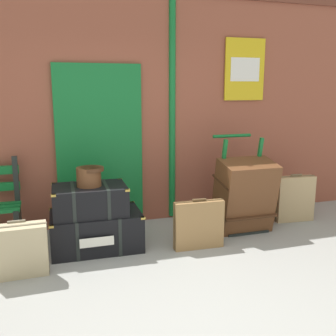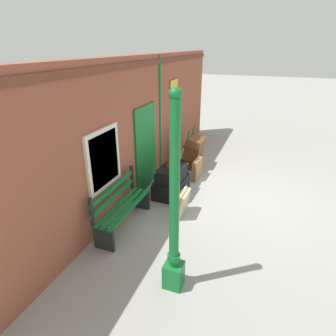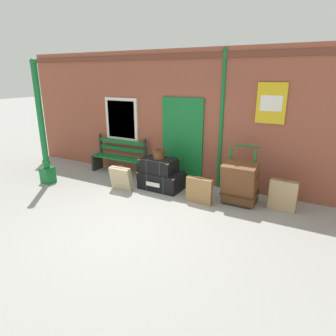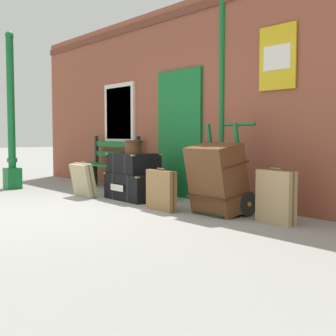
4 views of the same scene
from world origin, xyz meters
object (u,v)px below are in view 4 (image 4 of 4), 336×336
platform_bench (110,165)px  suitcase_umber (161,190)px  steamer_trunk_base (137,186)px  porters_trolley (226,193)px  lamp_post (11,130)px  large_brown_trunk (217,179)px  steamer_trunk_middle (134,163)px  round_hatbox (133,146)px  suitcase_cream (83,180)px  suitcase_slate (276,197)px

platform_bench → suitcase_umber: size_ratio=2.70×
steamer_trunk_base → porters_trolley: bearing=4.7°
lamp_post → large_brown_trunk: size_ratio=3.14×
large_brown_trunk → steamer_trunk_middle: bearing=-179.9°
round_hatbox → suitcase_cream: (-0.74, -0.51, -0.58)m
platform_bench → suitcase_slate: size_ratio=2.40×
round_hatbox → large_brown_trunk: bearing=0.3°
large_brown_trunk → suitcase_umber: large_brown_trunk is taller
lamp_post → round_hatbox: bearing=20.6°
lamp_post → porters_trolley: size_ratio=2.48×
large_brown_trunk → steamer_trunk_base: bearing=179.4°
steamer_trunk_base → suitcase_cream: (-0.79, -0.54, 0.07)m
lamp_post → platform_bench: size_ratio=1.86×
steamer_trunk_middle → suitcase_slate: (2.78, 0.15, -0.27)m
lamp_post → platform_bench: lamp_post is taller
lamp_post → large_brown_trunk: (4.59, 1.01, -0.66)m
platform_bench → round_hatbox: (1.56, -0.50, 0.42)m
steamer_trunk_base → lamp_post: bearing=-159.2°
steamer_trunk_base → round_hatbox: 0.65m
large_brown_trunk → suitcase_umber: (-0.75, -0.34, -0.20)m
steamer_trunk_middle → suitcase_umber: steamer_trunk_middle is taller
steamer_trunk_base → porters_trolley: size_ratio=0.85×
steamer_trunk_middle → platform_bench: bearing=162.5°
lamp_post → suitcase_umber: (3.83, 0.68, -0.85)m
steamer_trunk_base → porters_trolley: 1.88m
steamer_trunk_middle → suitcase_umber: (1.17, -0.33, -0.30)m
platform_bench → large_brown_trunk: (3.48, -0.49, 0.03)m
large_brown_trunk → round_hatbox: bearing=-179.7°
lamp_post → suitcase_umber: 3.99m
steamer_trunk_middle → round_hatbox: size_ratio=2.76×
platform_bench → steamer_trunk_base: (1.62, -0.47, -0.23)m
platform_bench → suitcase_slate: 4.35m
round_hatbox → suitcase_slate: size_ratio=0.45×
steamer_trunk_base → round_hatbox: bearing=-152.4°
platform_bench → porters_trolley: porters_trolley is taller
steamer_trunk_base → large_brown_trunk: size_ratio=1.08×
suitcase_umber → steamer_trunk_middle: bearing=164.2°
suitcase_slate → suitcase_cream: size_ratio=1.13×
suitcase_umber → suitcase_cream: suitcase_cream is taller
platform_bench → suitcase_slate: platform_bench is taller
suitcase_slate → round_hatbox: bearing=-176.9°
steamer_trunk_middle → suitcase_cream: 0.95m
platform_bench → steamer_trunk_middle: 1.64m
steamer_trunk_middle → large_brown_trunk: size_ratio=0.87×
round_hatbox → suitcase_cream: size_ratio=0.51×
steamer_trunk_middle → suitcase_umber: 1.26m
steamer_trunk_middle → round_hatbox: bearing=-59.3°
steamer_trunk_base → suitcase_slate: bearing=2.6°
steamer_trunk_middle → round_hatbox: round_hatbox is taller
suitcase_umber → platform_bench: bearing=163.2°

